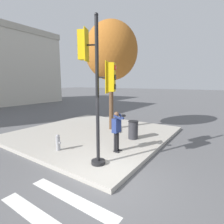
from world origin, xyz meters
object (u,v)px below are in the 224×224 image
at_px(person_photographer, 117,128).
at_px(fire_hydrant, 58,142).
at_px(traffic_signal_pole, 97,82).
at_px(trash_bin, 133,130).
at_px(street_tree, 111,51).

bearing_deg(person_photographer, fire_hydrant, 121.55).
distance_m(traffic_signal_pole, trash_bin, 4.00).
distance_m(traffic_signal_pole, fire_hydrant, 3.32).
height_order(traffic_signal_pole, trash_bin, traffic_signal_pole).
bearing_deg(fire_hydrant, trash_bin, -31.08).
distance_m(street_tree, fire_hydrant, 5.91).
height_order(fire_hydrant, trash_bin, trash_bin).
height_order(street_tree, trash_bin, street_tree).
xyz_separation_m(fire_hydrant, trash_bin, (3.16, -1.91, 0.12)).
bearing_deg(person_photographer, traffic_signal_pole, -176.93).
distance_m(traffic_signal_pole, person_photographer, 2.28).
xyz_separation_m(street_tree, fire_hydrant, (-4.09, -0.08, -4.26)).
bearing_deg(trash_bin, street_tree, 64.80).
height_order(person_photographer, trash_bin, person_photographer).
bearing_deg(trash_bin, traffic_signal_pole, -175.01).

